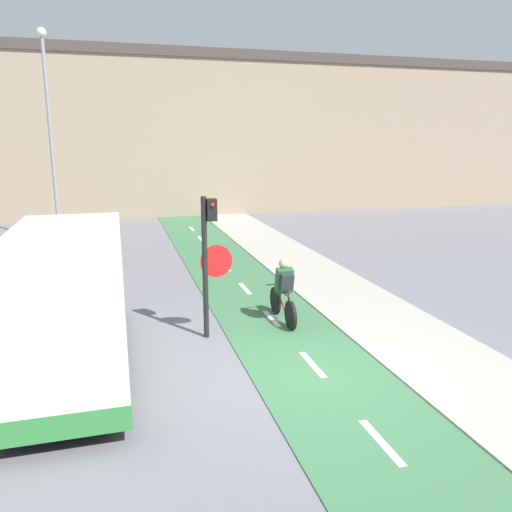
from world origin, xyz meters
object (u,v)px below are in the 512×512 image
at_px(street_lamp_far, 49,119).
at_px(van, 67,305).
at_px(traffic_light_pole, 209,251).
at_px(cyclist_near, 284,292).

bearing_deg(street_lamp_far, van, -83.62).
bearing_deg(traffic_light_pole, cyclist_near, 13.33).
distance_m(traffic_light_pole, van, 2.88).
xyz_separation_m(traffic_light_pole, street_lamp_far, (-4.04, 11.35, 3.00)).
distance_m(traffic_light_pole, cyclist_near, 2.12).
bearing_deg(van, cyclist_near, 16.08).
bearing_deg(cyclist_near, van, -163.92).
relative_size(street_lamp_far, van, 1.51).
bearing_deg(van, street_lamp_far, 96.38).
relative_size(cyclist_near, van, 0.32).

